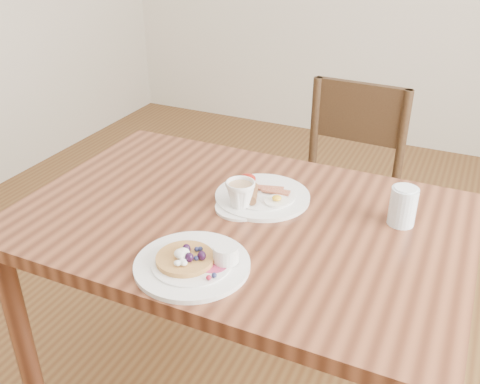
{
  "coord_description": "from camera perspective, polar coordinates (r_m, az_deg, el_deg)",
  "views": [
    {
      "loc": [
        0.52,
        -1.13,
        1.49
      ],
      "look_at": [
        0.0,
        0.0,
        0.82
      ],
      "focal_mm": 40.0,
      "sensor_mm": 36.0,
      "label": 1
    }
  ],
  "objects": [
    {
      "name": "water_glass",
      "position": [
        1.44,
        16.99,
        -1.47
      ],
      "size": [
        0.07,
        0.07,
        0.1
      ],
      "primitive_type": "cylinder",
      "color": "silver",
      "rests_on": "dining_table"
    },
    {
      "name": "chair_far",
      "position": [
        2.18,
        10.93,
        0.65
      ],
      "size": [
        0.44,
        0.44,
        0.88
      ],
      "rotation": [
        0.0,
        0.0,
        3.1
      ],
      "color": "#362513",
      "rests_on": "ground"
    },
    {
      "name": "breakfast_plate",
      "position": [
        1.52,
        2.25,
        -0.29
      ],
      "size": [
        0.27,
        0.27,
        0.04
      ],
      "color": "white",
      "rests_on": "dining_table"
    },
    {
      "name": "teacup_saucer",
      "position": [
        1.45,
        0.04,
        -0.55
      ],
      "size": [
        0.14,
        0.14,
        0.08
      ],
      "color": "white",
      "rests_on": "dining_table"
    },
    {
      "name": "dining_table",
      "position": [
        1.5,
        -0.0,
        -5.69
      ],
      "size": [
        1.2,
        0.8,
        0.75
      ],
      "color": "brown",
      "rests_on": "ground"
    },
    {
      "name": "pancake_plate",
      "position": [
        1.25,
        -4.89,
        -7.44
      ],
      "size": [
        0.27,
        0.27,
        0.06
      ],
      "color": "white",
      "rests_on": "dining_table"
    }
  ]
}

